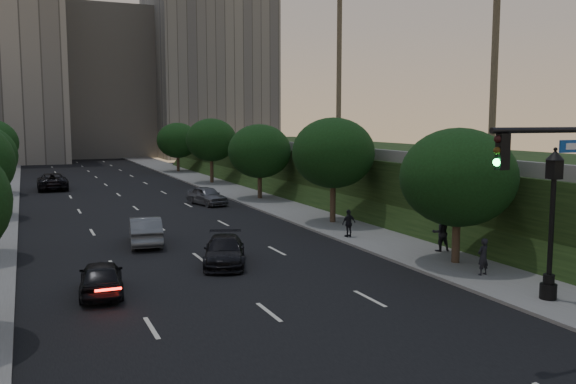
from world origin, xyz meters
name	(u,v)px	position (x,y,z in m)	size (l,w,h in m)	color
ground	(338,367)	(0.00, 0.00, 0.00)	(160.00, 160.00, 0.00)	black
road_surface	(140,212)	(0.00, 30.00, 0.01)	(16.00, 140.00, 0.02)	black
sidewalk_right	(273,203)	(10.25, 30.00, 0.07)	(4.50, 140.00, 0.15)	slate
embankment	(414,176)	(22.00, 28.00, 2.00)	(18.00, 90.00, 4.00)	black
parapet_wall	(322,149)	(13.50, 28.00, 4.35)	(0.35, 90.00, 0.70)	slate
office_block_mid	(102,84)	(6.00, 102.00, 13.00)	(22.00, 18.00, 26.00)	#A8A39A
office_block_right	(207,57)	(24.00, 96.00, 18.00)	(20.00, 22.00, 36.00)	gray
tree_right_a	(458,177)	(10.30, 8.00, 4.02)	(5.20, 5.20, 6.24)	#38281C
tree_right_b	(333,153)	(10.30, 20.00, 4.52)	(5.20, 5.20, 6.74)	#38281C
tree_right_c	(260,151)	(10.30, 33.00, 4.02)	(5.20, 5.20, 6.24)	#38281C
tree_right_d	(211,140)	(10.30, 47.00, 4.52)	(5.20, 5.20, 6.74)	#38281C
tree_right_e	(178,140)	(10.30, 62.00, 4.02)	(5.20, 5.20, 6.24)	#38281C
street_lamp	(551,231)	(9.69, 2.07, 2.63)	(0.64, 0.64, 5.62)	black
sedan_near_left	(101,278)	(-5.00, 9.53, 0.67)	(1.58, 3.92, 1.34)	black
sedan_mid_left	(145,231)	(-1.76, 18.30, 0.75)	(1.59, 4.55, 1.50)	#575B5E
sedan_far_left	(52,181)	(-5.14, 47.59, 0.80)	(2.66, 5.76, 1.60)	black
sedan_near_right	(225,251)	(0.72, 12.28, 0.65)	(1.81, 4.45, 1.29)	black
sedan_far_right	(207,196)	(5.42, 31.72, 0.72)	(1.70, 4.23, 1.44)	#54565C
pedestrian_a	(483,257)	(9.87, 5.72, 0.93)	(0.57, 0.37, 1.55)	black
pedestrian_b	(440,232)	(11.16, 10.24, 1.08)	(0.90, 0.70, 1.86)	black
pedestrian_c	(349,223)	(8.81, 15.25, 0.91)	(0.89, 0.37, 1.52)	black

